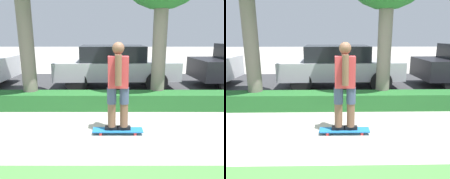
% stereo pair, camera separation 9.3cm
% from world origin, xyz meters
% --- Properties ---
extents(ground_plane, '(60.00, 60.00, 0.00)m').
position_xyz_m(ground_plane, '(0.00, 0.00, 0.00)').
color(ground_plane, '#ADA89E').
extents(street_asphalt, '(18.27, 5.00, 0.01)m').
position_xyz_m(street_asphalt, '(0.00, 4.20, 0.00)').
color(street_asphalt, '#38383A').
rests_on(street_asphalt, ground_plane).
extents(hedge_row, '(18.27, 0.60, 0.42)m').
position_xyz_m(hedge_row, '(0.00, 1.60, 0.21)').
color(hedge_row, '#236028').
rests_on(hedge_row, ground_plane).
extents(skateboard, '(0.98, 0.24, 0.08)m').
position_xyz_m(skateboard, '(0.20, 0.10, 0.07)').
color(skateboard, '#1E6BAD').
rests_on(skateboard, ground_plane).
extents(skater_person, '(0.50, 0.43, 1.68)m').
position_xyz_m(skater_person, '(0.20, 0.10, 0.98)').
color(skater_person, black).
rests_on(skater_person, skateboard).
extents(parked_car_middle, '(4.30, 1.86, 1.50)m').
position_xyz_m(parked_car_middle, '(0.20, 3.97, 0.80)').
color(parked_car_middle, '#B7B7BC').
rests_on(parked_car_middle, ground_plane).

